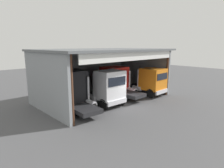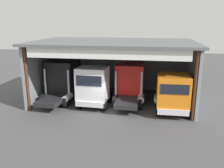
{
  "view_description": "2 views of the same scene",
  "coord_description": "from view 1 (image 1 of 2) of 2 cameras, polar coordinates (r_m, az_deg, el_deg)",
  "views": [
    {
      "loc": [
        -13.61,
        -11.5,
        5.9
      ],
      "look_at": [
        0.0,
        2.81,
        1.87
      ],
      "focal_mm": 30.34,
      "sensor_mm": 36.0,
      "label": 1
    },
    {
      "loc": [
        3.27,
        -17.17,
        7.28
      ],
      "look_at": [
        0.0,
        2.81,
        1.87
      ],
      "focal_mm": 38.11,
      "sensor_mm": 36.0,
      "label": 2
    }
  ],
  "objects": [
    {
      "name": "truck_white_yard_outside",
      "position": [
        18.49,
        -1.21,
        -1.15
      ],
      "size": [
        2.69,
        4.43,
        3.55
      ],
      "rotation": [
        0.0,
        0.0,
        3.09
      ],
      "color": "white",
      "rests_on": "ground"
    },
    {
      "name": "ground_plane",
      "position": [
        18.77,
        5.96,
        -6.84
      ],
      "size": [
        80.0,
        80.0,
        0.0
      ],
      "primitive_type": "plane",
      "color": "#4C4C4F",
      "rests_on": "ground"
    },
    {
      "name": "tool_cart",
      "position": [
        20.73,
        -16.32,
        -4.03
      ],
      "size": [
        0.9,
        0.6,
        1.0
      ],
      "primitive_type": "cube",
      "color": "#1E59A5",
      "rests_on": "ground"
    },
    {
      "name": "oil_drum",
      "position": [
        22.41,
        -9.51,
        -2.71
      ],
      "size": [
        0.58,
        0.58,
        0.89
      ],
      "primitive_type": "cylinder",
      "color": "#194CB2",
      "rests_on": "ground"
    },
    {
      "name": "truck_red_center_right_bay",
      "position": [
        21.79,
        1.31,
        0.8
      ],
      "size": [
        2.64,
        5.35,
        3.5
      ],
      "rotation": [
        0.0,
        0.0,
        -0.0
      ],
      "color": "red",
      "rests_on": "ground"
    },
    {
      "name": "truck_orange_center_left_bay",
      "position": [
        23.06,
        11.63,
        0.89
      ],
      "size": [
        2.63,
        4.68,
        3.26
      ],
      "rotation": [
        0.0,
        0.0,
        3.15
      ],
      "color": "orange",
      "rests_on": "ground"
    },
    {
      "name": "workshop_shed",
      "position": [
        21.4,
        -3.85,
        5.78
      ],
      "size": [
        14.2,
        8.64,
        5.54
      ],
      "color": "gray",
      "rests_on": "ground"
    },
    {
      "name": "truck_black_center_bay",
      "position": [
        17.6,
        -12.07,
        -1.76
      ],
      "size": [
        2.77,
        5.42,
        3.69
      ],
      "rotation": [
        0.0,
        0.0,
        -0.07
      ],
      "color": "black",
      "rests_on": "ground"
    }
  ]
}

